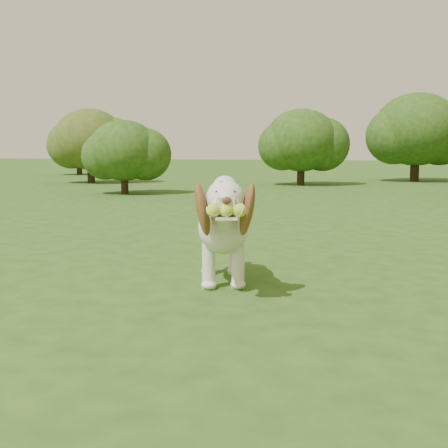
# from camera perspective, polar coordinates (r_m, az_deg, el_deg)

# --- Properties ---
(ground) EXTENTS (80.00, 80.00, 0.00)m
(ground) POSITION_cam_1_polar(r_m,az_deg,el_deg) (4.18, 5.31, -4.61)
(ground) COLOR #224A15
(ground) RESTS_ON ground
(dog) EXTENTS (0.61, 1.11, 0.73)m
(dog) POSITION_cam_1_polar(r_m,az_deg,el_deg) (3.66, -0.14, -0.15)
(dog) COLOR silver
(dog) RESTS_ON ground
(shrub_a) EXTENTS (1.39, 1.39, 1.44)m
(shrub_a) POSITION_cam_1_polar(r_m,az_deg,el_deg) (11.23, -10.13, 7.35)
(shrub_a) COLOR #382314
(shrub_a) RESTS_ON ground
(shrub_g) EXTENTS (1.79, 1.79, 1.86)m
(shrub_g) POSITION_cam_1_polar(r_m,az_deg,el_deg) (19.91, -14.57, 8.01)
(shrub_g) COLOR #382314
(shrub_g) RESTS_ON ground
(shrub_b) EXTENTS (1.78, 1.78, 1.85)m
(shrub_b) POSITION_cam_1_polar(r_m,az_deg,el_deg) (13.91, 7.87, 8.42)
(shrub_b) COLOR #382314
(shrub_b) RESTS_ON ground
(shrub_e) EXTENTS (1.84, 1.84, 1.91)m
(shrub_e) POSITION_cam_1_polar(r_m,az_deg,el_deg) (15.04, -13.45, 8.36)
(shrub_e) COLOR #382314
(shrub_e) RESTS_ON ground
(shrub_i) EXTENTS (2.30, 2.30, 2.38)m
(shrub_i) POSITION_cam_1_polar(r_m,az_deg,el_deg) (16.18, 18.96, 9.07)
(shrub_i) COLOR #382314
(shrub_i) RESTS_ON ground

